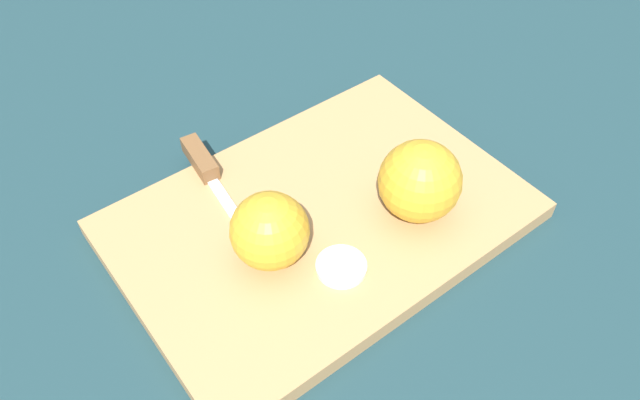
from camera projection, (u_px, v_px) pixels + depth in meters
ground_plane at (320, 225)px, 0.70m from camera, size 4.00×4.00×0.00m
cutting_board at (320, 219)px, 0.69m from camera, size 0.45×0.33×0.02m
apple_half_left at (420, 181)px, 0.65m from camera, size 0.09×0.09×0.09m
apple_half_right at (270, 231)px, 0.61m from camera, size 0.08×0.08×0.08m
knife at (204, 165)px, 0.72m from camera, size 0.05×0.17×0.02m
apple_slice at (341, 267)px, 0.63m from camera, size 0.05×0.05×0.01m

